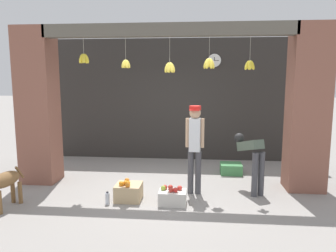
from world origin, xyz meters
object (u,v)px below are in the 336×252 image
Objects in this scene: dog at (4,182)px; produce_box_green at (231,169)px; wall_clock at (214,60)px; water_bottle at (107,198)px; shopkeeper at (195,143)px; fruit_crate_apples at (172,197)px; worker_stooping at (251,156)px; fruit_crate_oranges at (129,191)px.

produce_box_green is at bearing 130.94° from dog.
dog is 5.46m from wall_clock.
shopkeeper is at bearing 24.65° from water_bottle.
shopkeeper is 1.07m from fruit_crate_apples.
worker_stooping is at bearing 18.64° from water_bottle.
fruit_crate_oranges reaches higher than fruit_crate_apples.
fruit_crate_apples is at bearing 5.39° from water_bottle.
fruit_crate_apples is 0.99× the size of produce_box_green.
shopkeeper is 1.48m from fruit_crate_oranges.
shopkeeper is 1.55× the size of worker_stooping.
shopkeeper is at bearing -99.80° from wall_clock.
worker_stooping is at bearing -77.82° from produce_box_green.
fruit_crate_apples is 1.33× the size of wall_clock.
dog is 1.92× the size of fruit_crate_apples.
water_bottle is at bearing -138.53° from produce_box_green.
shopkeeper reaches higher than fruit_crate_oranges.
fruit_crate_oranges is (-2.21, -0.62, -0.55)m from worker_stooping.
worker_stooping is (1.06, 0.18, -0.26)m from shopkeeper.
worker_stooping is 4.79× the size of water_bottle.
wall_clock is (0.81, 3.12, 2.43)m from fruit_crate_apples.
produce_box_green is 2.13× the size of water_bottle.
wall_clock is (1.59, 2.99, 2.41)m from fruit_crate_oranges.
fruit_crate_apples is at bearing 63.06° from shopkeeper.
water_bottle is (-2.28, -2.01, -0.01)m from produce_box_green.
worker_stooping reaches higher than water_bottle.
wall_clock reaches higher than produce_box_green.
produce_box_green is 3.04m from water_bottle.
worker_stooping is at bearing 27.74° from fruit_crate_apples.
dog is at bearing 24.09° from shopkeeper.
fruit_crate_apples is 2.24m from produce_box_green.
wall_clock reaches higher than water_bottle.
shopkeeper is 3.49× the size of produce_box_green.
worker_stooping is 1.71m from fruit_crate_apples.
fruit_crate_apples is (0.79, -0.13, -0.02)m from fruit_crate_oranges.
wall_clock is at bearing -94.10° from shopkeeper.
wall_clock reaches higher than fruit_crate_oranges.
produce_box_green is (0.81, 1.34, -0.85)m from shopkeeper.
worker_stooping is 3.08m from wall_clock.
fruit_crate_oranges is 0.96× the size of fruit_crate_apples.
fruit_crate_oranges is at bearing -137.79° from produce_box_green.
water_bottle is (-1.10, -0.10, -0.03)m from fruit_crate_apples.
fruit_crate_oranges is 4.16m from wall_clock.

